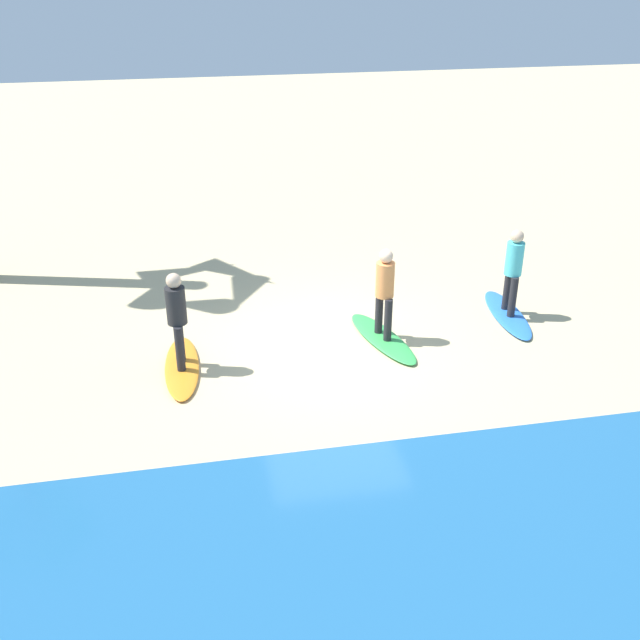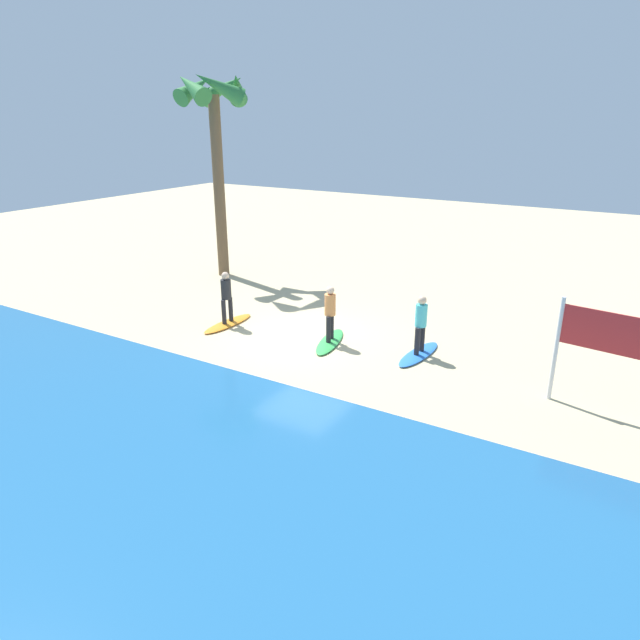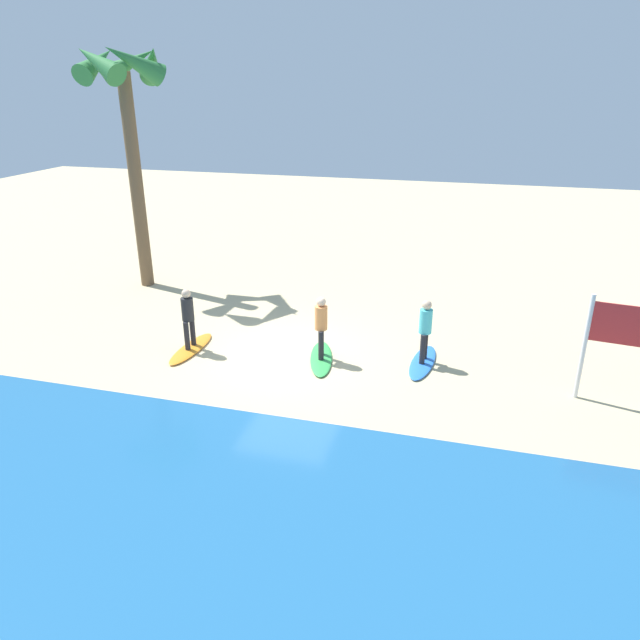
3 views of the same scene
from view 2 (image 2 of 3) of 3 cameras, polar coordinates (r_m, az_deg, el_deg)
name	(u,v)px [view 2 (image 2 of 3)]	position (r m, az deg, el deg)	size (l,w,h in m)	color
ground_plane	(304,337)	(16.87, -1.62, -1.73)	(60.00, 60.00, 0.00)	#CCB789
surfboard_blue	(419,354)	(15.80, 9.97, -3.42)	(2.10, 0.56, 0.09)	blue
surfer_blue	(421,320)	(15.44, 10.19, -0.04)	(0.32, 0.46, 1.64)	#232328
surfboard_green	(330,341)	(16.41, 1.01, -2.19)	(2.10, 0.56, 0.09)	green
surfer_green	(330,309)	(16.07, 1.03, 1.08)	(0.32, 0.45, 1.64)	#232328
surfboard_orange	(228,323)	(18.06, -9.30, -0.35)	(2.10, 0.56, 0.09)	orange
surfer_orange	(226,294)	(17.74, -9.48, 2.66)	(0.32, 0.46, 1.64)	#232328
palm_tree	(214,112)	(23.06, -10.65, 19.98)	(2.88, 3.03, 7.94)	brown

